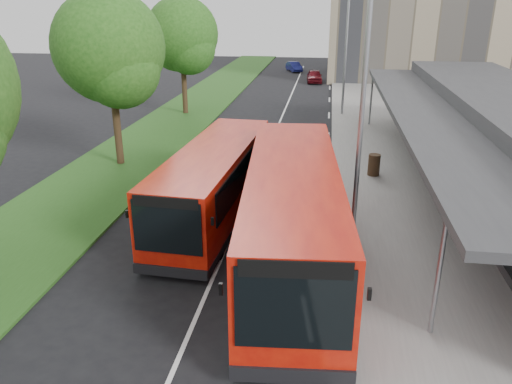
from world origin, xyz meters
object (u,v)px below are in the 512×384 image
(litter_bin, at_px, (374,165))
(bollard, at_px, (360,119))
(lamp_post_near, at_px, (360,105))
(tree_far, at_px, (182,39))
(lamp_post_far, at_px, (345,47))
(tree_mid, at_px, (110,55))
(car_far, at_px, (294,67))
(car_near, at_px, (314,76))
(bus_second, at_px, (215,183))
(bus_main, at_px, (292,216))

(litter_bin, bearing_deg, bollard, 90.82)
(lamp_post_near, bearing_deg, tree_far, 120.29)
(litter_bin, bearing_deg, lamp_post_far, 95.55)
(tree_mid, relative_size, car_far, 2.58)
(car_near, bearing_deg, tree_far, -122.30)
(tree_far, bearing_deg, litter_bin, -44.72)
(bollard, bearing_deg, lamp_post_far, 107.76)
(bus_second, bearing_deg, tree_far, 112.55)
(bus_second, relative_size, car_far, 3.04)
(lamp_post_far, height_order, bollard, lamp_post_far)
(lamp_post_far, bearing_deg, bollard, -72.24)
(bus_main, distance_m, car_near, 36.96)
(lamp_post_near, bearing_deg, car_far, 96.57)
(tree_mid, relative_size, lamp_post_near, 1.04)
(bus_second, height_order, car_far, bus_second)
(tree_far, distance_m, bus_second, 19.15)
(bollard, relative_size, car_near, 0.24)
(bus_second, relative_size, bollard, 11.30)
(tree_mid, height_order, bollard, tree_mid)
(lamp_post_near, height_order, bus_second, lamp_post_near)
(litter_bin, xyz_separation_m, bollard, (-0.14, 9.65, -0.06))
(lamp_post_near, xyz_separation_m, car_far, (-4.96, 43.00, -4.19))
(tree_far, distance_m, bollard, 13.38)
(bus_main, xyz_separation_m, car_near, (-0.50, 36.94, -1.01))
(tree_far, height_order, litter_bin, tree_far)
(bus_main, height_order, car_far, bus_main)
(tree_far, xyz_separation_m, bus_second, (6.13, -17.74, -3.80))
(tree_far, distance_m, car_near, 18.90)
(bus_main, relative_size, car_far, 3.53)
(lamp_post_near, bearing_deg, bus_second, 165.25)
(tree_far, distance_m, car_far, 25.17)
(lamp_post_near, xyz_separation_m, car_near, (-2.38, 35.16, -4.10))
(tree_mid, distance_m, litter_bin, 13.29)
(lamp_post_near, distance_m, lamp_post_far, 20.00)
(bollard, height_order, car_near, car_near)
(lamp_post_near, distance_m, car_near, 35.48)
(bus_main, relative_size, litter_bin, 11.58)
(bollard, bearing_deg, bus_second, -112.14)
(tree_far, bearing_deg, lamp_post_near, -59.71)
(lamp_post_far, bearing_deg, car_near, 98.91)
(bus_second, height_order, car_near, bus_second)
(tree_far, xyz_separation_m, bollard, (12.28, -2.64, -4.61))
(lamp_post_near, distance_m, bollard, 16.96)
(lamp_post_near, height_order, bus_main, lamp_post_near)
(bus_second, distance_m, car_near, 33.96)
(bus_second, bearing_deg, tree_mid, 140.39)
(tree_mid, xyz_separation_m, car_near, (8.75, 28.11, -4.75))
(bollard, xyz_separation_m, car_near, (-3.53, 18.75, 0.04))
(tree_far, bearing_deg, car_far, 75.55)
(lamp_post_near, bearing_deg, tree_mid, 147.64)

